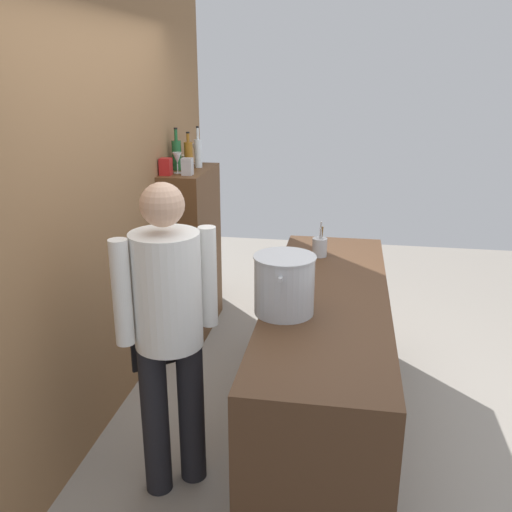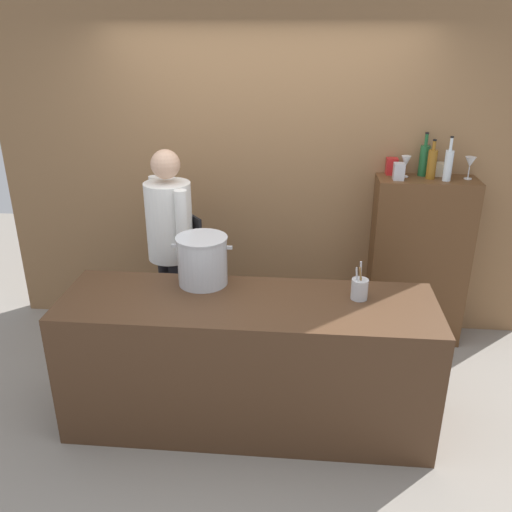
{
  "view_description": "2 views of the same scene",
  "coord_description": "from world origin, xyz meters",
  "px_view_note": "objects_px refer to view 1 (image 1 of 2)",
  "views": [
    {
      "loc": [
        -3.07,
        -0.09,
        2.15
      ],
      "look_at": [
        0.08,
        0.44,
        1.08
      ],
      "focal_mm": 39.16,
      "sensor_mm": 36.0,
      "label": 1
    },
    {
      "loc": [
        0.32,
        -2.93,
        2.46
      ],
      "look_at": [
        0.02,
        0.33,
        1.06
      ],
      "focal_mm": 38.03,
      "sensor_mm": 36.0,
      "label": 2
    }
  ],
  "objects_px": {
    "spice_tin_red": "(166,167)",
    "wine_bottle_amber": "(189,155)",
    "wine_glass_wide": "(177,159)",
    "wine_glass_tall": "(196,149)",
    "wine_bottle_clear": "(198,152)",
    "wine_bottle_green": "(177,154)",
    "stockpot_large": "(284,285)",
    "spice_tin_cream": "(180,161)",
    "utensil_crock": "(320,247)",
    "spice_tin_silver": "(187,167)",
    "chef": "(168,321)"
  },
  "relations": [
    {
      "from": "wine_glass_wide",
      "to": "spice_tin_silver",
      "type": "distance_m",
      "value": 0.13
    },
    {
      "from": "spice_tin_red",
      "to": "wine_bottle_amber",
      "type": "bearing_deg",
      "value": -19.88
    },
    {
      "from": "chef",
      "to": "wine_glass_tall",
      "type": "bearing_deg",
      "value": -117.11
    },
    {
      "from": "wine_bottle_amber",
      "to": "wine_glass_tall",
      "type": "bearing_deg",
      "value": 2.68
    },
    {
      "from": "wine_bottle_green",
      "to": "stockpot_large",
      "type": "bearing_deg",
      "value": -145.7
    },
    {
      "from": "wine_glass_wide",
      "to": "stockpot_large",
      "type": "bearing_deg",
      "value": -144.33
    },
    {
      "from": "wine_bottle_amber",
      "to": "wine_bottle_green",
      "type": "bearing_deg",
      "value": 116.52
    },
    {
      "from": "wine_bottle_green",
      "to": "wine_glass_wide",
      "type": "distance_m",
      "value": 0.15
    },
    {
      "from": "wine_bottle_amber",
      "to": "spice_tin_silver",
      "type": "xyz_separation_m",
      "value": [
        -0.25,
        -0.06,
        -0.05
      ]
    },
    {
      "from": "wine_bottle_green",
      "to": "spice_tin_cream",
      "type": "bearing_deg",
      "value": 4.26
    },
    {
      "from": "wine_bottle_amber",
      "to": "spice_tin_cream",
      "type": "relative_size",
      "value": 2.95
    },
    {
      "from": "spice_tin_silver",
      "to": "utensil_crock",
      "type": "bearing_deg",
      "value": -108.21
    },
    {
      "from": "spice_tin_red",
      "to": "spice_tin_cream",
      "type": "relative_size",
      "value": 1.28
    },
    {
      "from": "wine_bottle_clear",
      "to": "wine_glass_wide",
      "type": "xyz_separation_m",
      "value": [
        -0.3,
        0.09,
        -0.01
      ]
    },
    {
      "from": "utensil_crock",
      "to": "wine_bottle_amber",
      "type": "relative_size",
      "value": 0.85
    },
    {
      "from": "wine_glass_tall",
      "to": "wine_bottle_green",
      "type": "bearing_deg",
      "value": 167.49
    },
    {
      "from": "wine_glass_wide",
      "to": "wine_glass_tall",
      "type": "height_order",
      "value": "wine_glass_tall"
    },
    {
      "from": "wine_glass_tall",
      "to": "spice_tin_red",
      "type": "xyz_separation_m",
      "value": [
        -0.56,
        0.09,
        -0.06
      ]
    },
    {
      "from": "spice_tin_silver",
      "to": "spice_tin_cream",
      "type": "relative_size",
      "value": 1.28
    },
    {
      "from": "wine_bottle_amber",
      "to": "spice_tin_cream",
      "type": "height_order",
      "value": "wine_bottle_amber"
    },
    {
      "from": "chef",
      "to": "wine_bottle_amber",
      "type": "bearing_deg",
      "value": -115.87
    },
    {
      "from": "wine_bottle_clear",
      "to": "wine_glass_tall",
      "type": "height_order",
      "value": "wine_bottle_clear"
    },
    {
      "from": "utensil_crock",
      "to": "wine_bottle_clear",
      "type": "relative_size",
      "value": 0.76
    },
    {
      "from": "wine_glass_tall",
      "to": "wine_glass_wide",
      "type": "bearing_deg",
      "value": 177.08
    },
    {
      "from": "wine_bottle_clear",
      "to": "utensil_crock",
      "type": "bearing_deg",
      "value": -123.64
    },
    {
      "from": "wine_glass_tall",
      "to": "spice_tin_cream",
      "type": "distance_m",
      "value": 0.23
    },
    {
      "from": "stockpot_large",
      "to": "chef",
      "type": "bearing_deg",
      "value": 122.32
    },
    {
      "from": "chef",
      "to": "spice_tin_silver",
      "type": "bearing_deg",
      "value": -116.01
    },
    {
      "from": "spice_tin_silver",
      "to": "spice_tin_cream",
      "type": "height_order",
      "value": "spice_tin_silver"
    },
    {
      "from": "utensil_crock",
      "to": "spice_tin_red",
      "type": "xyz_separation_m",
      "value": [
        0.31,
        1.2,
        0.48
      ]
    },
    {
      "from": "stockpot_large",
      "to": "wine_bottle_clear",
      "type": "relative_size",
      "value": 1.18
    },
    {
      "from": "chef",
      "to": "spice_tin_red",
      "type": "xyz_separation_m",
      "value": [
        1.65,
        0.53,
        0.48
      ]
    },
    {
      "from": "utensil_crock",
      "to": "spice_tin_cream",
      "type": "height_order",
      "value": "spice_tin_cream"
    },
    {
      "from": "utensil_crock",
      "to": "spice_tin_silver",
      "type": "bearing_deg",
      "value": 71.79
    },
    {
      "from": "stockpot_large",
      "to": "wine_glass_wide",
      "type": "distance_m",
      "value": 1.78
    },
    {
      "from": "wine_bottle_amber",
      "to": "wine_bottle_green",
      "type": "xyz_separation_m",
      "value": [
        -0.04,
        0.09,
        0.01
      ]
    },
    {
      "from": "wine_bottle_amber",
      "to": "wine_glass_tall",
      "type": "distance_m",
      "value": 0.28
    },
    {
      "from": "wine_glass_wide",
      "to": "wine_glass_tall",
      "type": "bearing_deg",
      "value": -2.92
    },
    {
      "from": "wine_bottle_clear",
      "to": "wine_glass_tall",
      "type": "bearing_deg",
      "value": 19.93
    },
    {
      "from": "stockpot_large",
      "to": "wine_bottle_clear",
      "type": "bearing_deg",
      "value": 28.45
    },
    {
      "from": "stockpot_large",
      "to": "spice_tin_cream",
      "type": "relative_size",
      "value": 3.88
    },
    {
      "from": "stockpot_large",
      "to": "wine_bottle_amber",
      "type": "xyz_separation_m",
      "value": [
        1.59,
        0.97,
        0.44
      ]
    },
    {
      "from": "chef",
      "to": "stockpot_large",
      "type": "height_order",
      "value": "chef"
    },
    {
      "from": "wine_bottle_amber",
      "to": "wine_glass_wide",
      "type": "relative_size",
      "value": 1.84
    },
    {
      "from": "spice_tin_silver",
      "to": "wine_bottle_amber",
      "type": "bearing_deg",
      "value": 13.57
    },
    {
      "from": "chef",
      "to": "wine_glass_tall",
      "type": "xyz_separation_m",
      "value": [
        2.21,
        0.45,
        0.54
      ]
    },
    {
      "from": "wine_bottle_clear",
      "to": "wine_bottle_green",
      "type": "relative_size",
      "value": 1.0
    },
    {
      "from": "wine_glass_wide",
      "to": "spice_tin_red",
      "type": "relative_size",
      "value": 1.26
    },
    {
      "from": "chef",
      "to": "spice_tin_cream",
      "type": "xyz_separation_m",
      "value": [
        2.01,
        0.53,
        0.47
      ]
    },
    {
      "from": "chef",
      "to": "wine_bottle_clear",
      "type": "height_order",
      "value": "wine_bottle_clear"
    }
  ]
}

